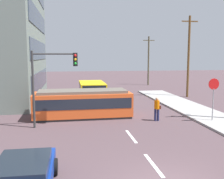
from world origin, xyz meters
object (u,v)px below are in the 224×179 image
at_px(city_bus, 92,90).
at_px(utility_pole_mid, 189,55).
at_px(traffic_light_mast, 51,74).
at_px(stop_sign, 214,91).
at_px(parked_sedan_near, 24,176).
at_px(pedestrian_crossing, 157,108).
at_px(utility_pole_far, 148,60).
at_px(streetcar_tram, 83,103).

height_order(city_bus, utility_pole_mid, utility_pole_mid).
distance_m(traffic_light_mast, utility_pole_mid, 17.45).
bearing_deg(stop_sign, parked_sedan_near, -145.16).
xyz_separation_m(pedestrian_crossing, utility_pole_far, (6.23, 22.33, 2.98)).
height_order(pedestrian_crossing, utility_pole_mid, utility_pole_mid).
distance_m(streetcar_tram, parked_sedan_near, 11.07).
height_order(traffic_light_mast, utility_pole_mid, utility_pole_mid).
relative_size(stop_sign, utility_pole_far, 0.38).
bearing_deg(pedestrian_crossing, traffic_light_mast, -176.23).
xyz_separation_m(streetcar_tram, utility_pole_far, (11.29, 20.34, 2.87)).
bearing_deg(city_bus, traffic_light_mast, -108.58).
distance_m(streetcar_tram, utility_pole_far, 23.44).
bearing_deg(city_bus, utility_pole_far, 51.75).
bearing_deg(traffic_light_mast, parked_sedan_near, -93.16).
bearing_deg(city_bus, pedestrian_crossing, -69.41).
bearing_deg(city_bus, utility_pole_mid, 0.50).
height_order(parked_sedan_near, utility_pole_mid, utility_pole_mid).
height_order(stop_sign, utility_pole_far, utility_pole_far).
height_order(streetcar_tram, utility_pole_far, utility_pole_far).
height_order(streetcar_tram, utility_pole_mid, utility_pole_mid).
xyz_separation_m(city_bus, utility_pole_mid, (10.57, 0.09, 3.55)).
relative_size(parked_sedan_near, traffic_light_mast, 0.85).
xyz_separation_m(parked_sedan_near, utility_pole_mid, (14.47, 18.64, 3.96)).
distance_m(traffic_light_mast, utility_pole_far, 26.43).
xyz_separation_m(stop_sign, traffic_light_mast, (-10.77, 0.50, 1.22)).
relative_size(stop_sign, traffic_light_mast, 0.59).
distance_m(pedestrian_crossing, stop_sign, 3.98).
xyz_separation_m(city_bus, stop_sign, (7.32, -10.74, 1.16)).
bearing_deg(traffic_light_mast, streetcar_tram, 50.23).
xyz_separation_m(city_bus, parked_sedan_near, (-3.90, -18.55, -0.41)).
distance_m(stop_sign, utility_pole_mid, 11.56).
relative_size(city_bus, utility_pole_far, 0.68).
bearing_deg(traffic_light_mast, city_bus, 71.42).
bearing_deg(utility_pole_mid, city_bus, -179.50).
bearing_deg(utility_pole_far, traffic_light_mast, -120.34).
relative_size(pedestrian_crossing, traffic_light_mast, 0.34).
bearing_deg(utility_pole_mid, stop_sign, -106.68).
bearing_deg(utility_pole_far, parked_sedan_near, -113.93).
bearing_deg(pedestrian_crossing, city_bus, 110.59).
bearing_deg(utility_pole_far, pedestrian_crossing, -105.59).
xyz_separation_m(city_bus, traffic_light_mast, (-3.44, -10.24, 2.38)).
distance_m(city_bus, stop_sign, 13.05).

